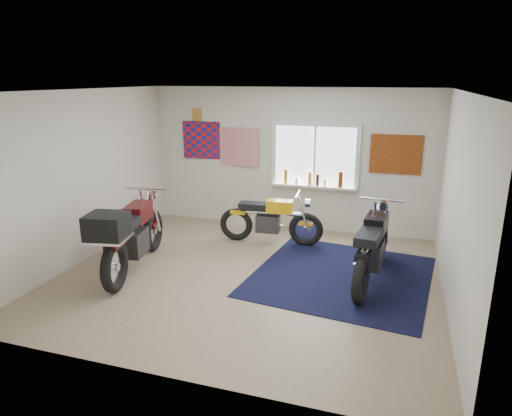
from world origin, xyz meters
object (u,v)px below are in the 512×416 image
(yellow_triumph, at_px, (270,221))
(maroon_tourer, at_px, (130,236))
(navy_rug, at_px, (341,276))
(black_chrome_bike, at_px, (372,249))

(yellow_triumph, relative_size, maroon_tourer, 0.82)
(navy_rug, xyz_separation_m, yellow_triumph, (-1.42, 1.07, 0.41))
(yellow_triumph, distance_m, maroon_tourer, 2.52)
(black_chrome_bike, relative_size, maroon_tourer, 0.95)
(yellow_triumph, xyz_separation_m, maroon_tourer, (-1.63, -1.91, 0.19))
(maroon_tourer, bearing_deg, yellow_triumph, -51.10)
(black_chrome_bike, distance_m, maroon_tourer, 3.56)
(maroon_tourer, bearing_deg, black_chrome_bike, -87.25)
(yellow_triumph, bearing_deg, maroon_tourer, -135.00)
(yellow_triumph, distance_m, black_chrome_bike, 2.13)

